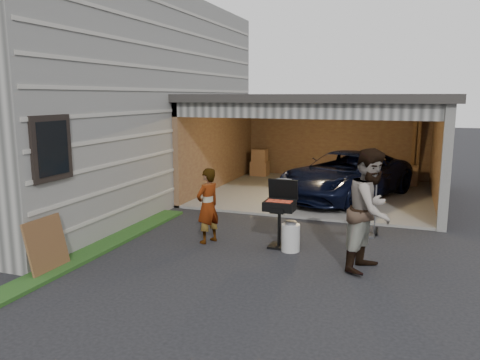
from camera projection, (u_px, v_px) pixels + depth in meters
The scene contains 11 objects.
ground at pixel (208, 264), 8.05m from camera, with size 80.00×80.00×0.00m, color black.
house at pixel (70, 100), 13.26m from camera, with size 7.00×11.00×5.50m, color #474744.
groundcover_strip at pixel (62, 266), 7.87m from camera, with size 0.50×8.00×0.06m, color #193814.
garage at pixel (324, 130), 13.76m from camera, with size 6.80×6.30×2.90m.
minivan at pixel (345, 177), 12.94m from camera, with size 2.12×4.59×1.28m, color black.
woman at pixel (208, 206), 9.13m from camera, with size 0.54×0.36×1.49m, color silver.
man at pixel (371, 210), 7.66m from camera, with size 0.99×0.77×2.03m, color #4C341D.
bbq_grill at pixel (280, 208), 8.86m from camera, with size 0.58×0.51×1.29m.
propane_tank at pixel (291, 238), 8.70m from camera, with size 0.34×0.34×0.51m, color beige.
plywood_panel at pixel (47, 246), 7.62m from camera, with size 0.04×0.82×0.92m, color #50321B.
hand_truck at pixel (366, 225), 9.70m from camera, with size 0.46×0.35×1.11m.
Camera 1 is at (3.10, -7.03, 2.86)m, focal length 35.00 mm.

